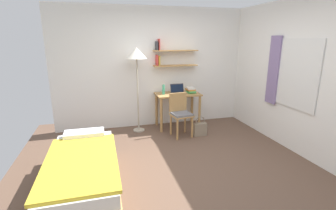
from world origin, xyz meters
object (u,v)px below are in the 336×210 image
object	(u,v)px
desk	(178,100)
standing_lamp	(137,57)
laptop	(178,91)
desk_chair	(180,112)
book_stack	(191,90)
handbag	(200,129)
water_bottle	(164,90)
bed	(83,172)

from	to	relation	value
desk	standing_lamp	distance (m)	1.30
desk	laptop	distance (m)	0.21
desk_chair	standing_lamp	world-z (taller)	standing_lamp
book_stack	handbag	xyz separation A→B (m)	(-0.01, -0.62, -0.69)
handbag	water_bottle	bearing A→B (deg)	133.94
book_stack	desk	bearing A→B (deg)	176.51
desk_chair	desk	bearing A→B (deg)	78.74
laptop	book_stack	size ratio (longest dim) A/B	1.20
water_bottle	desk_chair	bearing A→B (deg)	-65.64
water_bottle	standing_lamp	bearing A→B (deg)	-178.36
water_bottle	bed	bearing A→B (deg)	-128.89
standing_lamp	book_stack	bearing A→B (deg)	0.33
standing_lamp	handbag	xyz separation A→B (m)	(1.17, -0.61, -1.42)
desk	standing_lamp	bearing A→B (deg)	-178.41
water_bottle	book_stack	distance (m)	0.62
water_bottle	handbag	xyz separation A→B (m)	(0.61, -0.63, -0.73)
handbag	desk_chair	bearing A→B (deg)	160.69
desk	book_stack	xyz separation A→B (m)	(0.29, -0.02, 0.22)
standing_lamp	book_stack	size ratio (longest dim) A/B	6.91
book_stack	handbag	size ratio (longest dim) A/B	0.62
desk	laptop	xyz separation A→B (m)	(0.00, 0.02, 0.21)
desk_chair	laptop	size ratio (longest dim) A/B	2.83
laptop	desk	bearing A→B (deg)	-93.58
book_stack	water_bottle	bearing A→B (deg)	179.14
desk	handbag	world-z (taller)	desk
laptop	handbag	bearing A→B (deg)	-66.92
bed	water_bottle	world-z (taller)	water_bottle
bed	laptop	xyz separation A→B (m)	(1.91, 2.00, 0.58)
desk_chair	water_bottle	world-z (taller)	water_bottle
water_bottle	handbag	bearing A→B (deg)	-46.06
standing_lamp	desk	bearing A→B (deg)	1.59
laptop	water_bottle	world-z (taller)	water_bottle
laptop	handbag	size ratio (longest dim) A/B	0.75
bed	book_stack	size ratio (longest dim) A/B	7.41
desk_chair	handbag	size ratio (longest dim) A/B	2.13
handbag	desk	bearing A→B (deg)	113.84
bed	laptop	size ratio (longest dim) A/B	6.15
desk	desk_chair	size ratio (longest dim) A/B	1.10
desk	desk_chair	bearing A→B (deg)	-101.26
desk	laptop	world-z (taller)	laptop
bed	standing_lamp	bearing A→B (deg)	62.25
laptop	water_bottle	bearing A→B (deg)	-174.88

